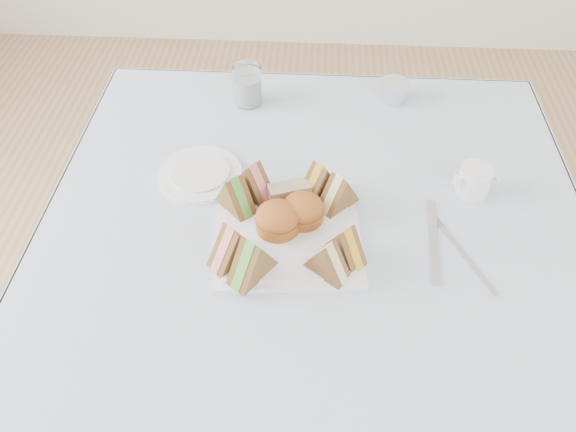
# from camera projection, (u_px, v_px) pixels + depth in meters

# --- Properties ---
(floor) EXTENTS (4.00, 4.00, 0.00)m
(floor) POSITION_uv_depth(u_px,v_px,m) (305.00, 407.00, 1.57)
(floor) COLOR #9E7751
(floor) RESTS_ON ground
(table) EXTENTS (0.90, 0.90, 0.74)m
(table) POSITION_uv_depth(u_px,v_px,m) (309.00, 336.00, 1.30)
(table) COLOR brown
(table) RESTS_ON floor
(tablecloth) EXTENTS (1.02, 1.02, 0.01)m
(tablecloth) POSITION_uv_depth(u_px,v_px,m) (314.00, 228.00, 1.03)
(tablecloth) COLOR silver
(tablecloth) RESTS_ON table
(serving_plate) EXTENTS (0.28, 0.28, 0.01)m
(serving_plate) POSITION_uv_depth(u_px,v_px,m) (288.00, 233.00, 1.01)
(serving_plate) COLOR white
(serving_plate) RESTS_ON tablecloth
(sandwich_fl_a) EXTENTS (0.09, 0.09, 0.08)m
(sandwich_fl_a) POSITION_uv_depth(u_px,v_px,m) (233.00, 244.00, 0.93)
(sandwich_fl_a) COLOR brown
(sandwich_fl_a) RESTS_ON serving_plate
(sandwich_fl_b) EXTENTS (0.09, 0.10, 0.08)m
(sandwich_fl_b) POSITION_uv_depth(u_px,v_px,m) (252.00, 258.00, 0.91)
(sandwich_fl_b) COLOR brown
(sandwich_fl_b) RESTS_ON serving_plate
(sandwich_fr_a) EXTENTS (0.08, 0.08, 0.07)m
(sandwich_fr_a) POSITION_uv_depth(u_px,v_px,m) (345.00, 243.00, 0.94)
(sandwich_fr_a) COLOR brown
(sandwich_fr_a) RESTS_ON serving_plate
(sandwich_fr_b) EXTENTS (0.08, 0.08, 0.07)m
(sandwich_fr_b) POSITION_uv_depth(u_px,v_px,m) (328.00, 258.00, 0.92)
(sandwich_fr_b) COLOR brown
(sandwich_fr_b) RESTS_ON serving_plate
(sandwich_bl_a) EXTENTS (0.09, 0.09, 0.07)m
(sandwich_bl_a) POSITION_uv_depth(u_px,v_px,m) (235.00, 193.00, 1.02)
(sandwich_bl_a) COLOR brown
(sandwich_bl_a) RESTS_ON serving_plate
(sandwich_bl_b) EXTENTS (0.09, 0.09, 0.08)m
(sandwich_bl_b) POSITION_uv_depth(u_px,v_px,m) (253.00, 180.00, 1.04)
(sandwich_bl_b) COLOR brown
(sandwich_bl_b) RESTS_ON serving_plate
(sandwich_br_a) EXTENTS (0.09, 0.09, 0.07)m
(sandwich_br_a) POSITION_uv_depth(u_px,v_px,m) (338.00, 191.00, 1.03)
(sandwich_br_a) COLOR brown
(sandwich_br_a) RESTS_ON serving_plate
(sandwich_br_b) EXTENTS (0.09, 0.08, 0.07)m
(sandwich_br_b) POSITION_uv_depth(u_px,v_px,m) (320.00, 179.00, 1.05)
(sandwich_br_b) COLOR brown
(sandwich_br_b) RESTS_ON serving_plate
(scone_left) EXTENTS (0.09, 0.09, 0.05)m
(scone_left) POSITION_uv_depth(u_px,v_px,m) (278.00, 219.00, 0.99)
(scone_left) COLOR #9F632A
(scone_left) RESTS_ON serving_plate
(scone_right) EXTENTS (0.11, 0.11, 0.05)m
(scone_right) POSITION_uv_depth(u_px,v_px,m) (303.00, 209.00, 1.01)
(scone_right) COLOR #9F632A
(scone_right) RESTS_ON serving_plate
(pastry_slice) EXTENTS (0.09, 0.06, 0.04)m
(pastry_slice) POSITION_uv_depth(u_px,v_px,m) (289.00, 193.00, 1.05)
(pastry_slice) COLOR tan
(pastry_slice) RESTS_ON serving_plate
(side_plate) EXTENTS (0.22, 0.22, 0.01)m
(side_plate) POSITION_uv_depth(u_px,v_px,m) (200.00, 174.00, 1.12)
(side_plate) COLOR white
(side_plate) RESTS_ON tablecloth
(water_glass) EXTENTS (0.07, 0.07, 0.09)m
(water_glass) POSITION_uv_depth(u_px,v_px,m) (248.00, 85.00, 1.27)
(water_glass) COLOR white
(water_glass) RESTS_ON tablecloth
(tea_strainer) EXTENTS (0.10, 0.10, 0.04)m
(tea_strainer) POSITION_uv_depth(u_px,v_px,m) (393.00, 92.00, 1.29)
(tea_strainer) COLOR silver
(tea_strainer) RESTS_ON tablecloth
(knife) EXTENTS (0.03, 0.21, 0.00)m
(knife) POSITION_uv_depth(u_px,v_px,m) (434.00, 241.00, 1.00)
(knife) COLOR silver
(knife) RESTS_ON tablecloth
(fork) EXTENTS (0.08, 0.15, 0.00)m
(fork) POSITION_uv_depth(u_px,v_px,m) (467.00, 259.00, 0.98)
(fork) COLOR silver
(fork) RESTS_ON tablecloth
(creamer_jug) EXTENTS (0.08, 0.08, 0.06)m
(creamer_jug) POSITION_uv_depth(u_px,v_px,m) (474.00, 180.00, 1.08)
(creamer_jug) COLOR white
(creamer_jug) RESTS_ON tablecloth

